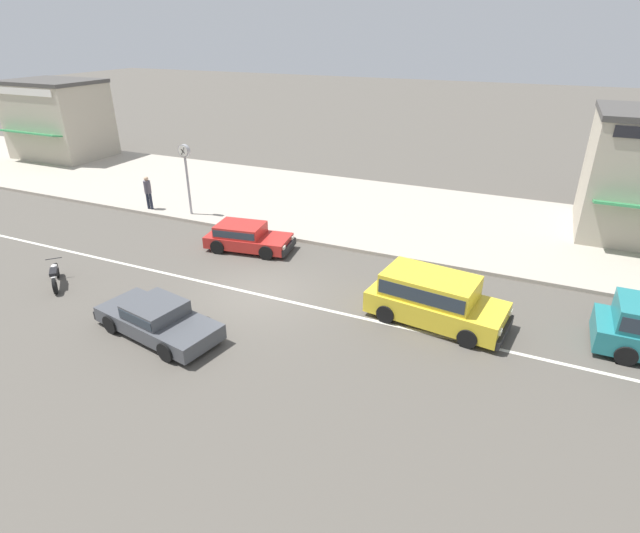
% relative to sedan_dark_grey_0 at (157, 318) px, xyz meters
% --- Properties ---
extents(ground_plane, '(160.00, 160.00, 0.00)m').
position_rel_sedan_dark_grey_0_xyz_m(ground_plane, '(1.45, 3.38, -0.53)').
color(ground_plane, '#544F47').
extents(lane_centre_stripe, '(50.40, 0.14, 0.01)m').
position_rel_sedan_dark_grey_0_xyz_m(lane_centre_stripe, '(1.45, 3.38, -0.53)').
color(lane_centre_stripe, silver).
rests_on(lane_centre_stripe, ground).
extents(kerb_strip, '(68.00, 10.00, 0.15)m').
position_rel_sedan_dark_grey_0_xyz_m(kerb_strip, '(1.45, 13.22, -0.46)').
color(kerb_strip, '#ADA393').
rests_on(kerb_strip, ground).
extents(sedan_dark_grey_0, '(4.44, 2.35, 1.06)m').
position_rel_sedan_dark_grey_0_xyz_m(sedan_dark_grey_0, '(0.00, 0.00, 0.00)').
color(sedan_dark_grey_0, '#47494F').
rests_on(sedan_dark_grey_0, ground).
extents(hatchback_red_2, '(3.77, 2.08, 1.10)m').
position_rel_sedan_dark_grey_0_xyz_m(hatchback_red_2, '(-0.94, 6.64, 0.05)').
color(hatchback_red_2, red).
rests_on(hatchback_red_2, ground).
extents(minivan_yellow_4, '(4.55, 2.38, 1.56)m').
position_rel_sedan_dark_grey_0_xyz_m(minivan_yellow_4, '(7.48, 4.19, 0.31)').
color(minivan_yellow_4, yellow).
rests_on(minivan_yellow_4, ground).
extents(motorcycle_1, '(1.50, 1.40, 0.80)m').
position_rel_sedan_dark_grey_0_xyz_m(motorcycle_1, '(-5.58, 1.02, -0.11)').
color(motorcycle_1, black).
rests_on(motorcycle_1, ground).
extents(street_clock, '(0.58, 0.22, 3.42)m').
position_rel_sedan_dark_grey_0_xyz_m(street_clock, '(-5.55, 8.96, 2.11)').
color(street_clock, '#9E9EA3').
rests_on(street_clock, kerb_strip).
extents(pedestrian_near_clock, '(0.34, 0.34, 1.69)m').
position_rel_sedan_dark_grey_0_xyz_m(pedestrian_near_clock, '(-7.92, 8.72, 0.60)').
color(pedestrian_near_clock, '#232838').
rests_on(pedestrian_near_clock, kerb_strip).
extents(shopfront_corner_warung, '(6.18, 5.23, 5.14)m').
position_rel_sedan_dark_grey_0_xyz_m(shopfront_corner_warung, '(-21.35, 15.35, 2.19)').
color(shopfront_corner_warung, '#B2A893').
rests_on(shopfront_corner_warung, kerb_strip).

